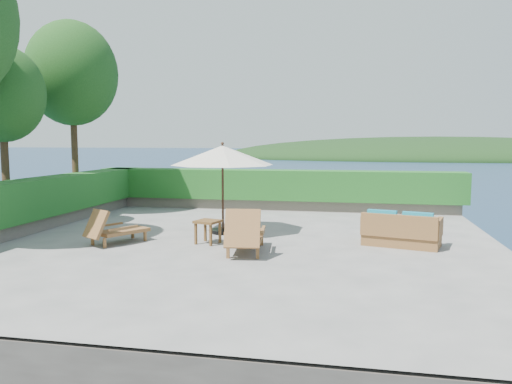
% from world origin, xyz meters
% --- Properties ---
extents(ground, '(12.00, 12.00, 0.00)m').
position_xyz_m(ground, '(0.00, 0.00, 0.00)').
color(ground, gray).
rests_on(ground, ground).
extents(foundation, '(12.00, 12.00, 3.00)m').
position_xyz_m(foundation, '(0.00, 0.00, -1.55)').
color(foundation, '#5E554A').
rests_on(foundation, ocean).
extents(ocean, '(600.00, 600.00, 0.00)m').
position_xyz_m(ocean, '(0.00, 0.00, -3.00)').
color(ocean, '#163146').
rests_on(ocean, ground).
extents(offshore_island, '(126.00, 57.60, 12.60)m').
position_xyz_m(offshore_island, '(25.00, 140.00, -3.00)').
color(offshore_island, black).
rests_on(offshore_island, ocean).
extents(planter_wall_far, '(12.00, 0.60, 0.36)m').
position_xyz_m(planter_wall_far, '(0.00, 5.60, 0.18)').
color(planter_wall_far, slate).
rests_on(planter_wall_far, ground).
extents(planter_wall_left, '(0.60, 12.00, 0.36)m').
position_xyz_m(planter_wall_left, '(-5.60, 0.00, 0.18)').
color(planter_wall_left, slate).
rests_on(planter_wall_left, ground).
extents(hedge_far, '(12.40, 0.90, 1.00)m').
position_xyz_m(hedge_far, '(0.00, 5.60, 0.85)').
color(hedge_far, '#154B18').
rests_on(hedge_far, planter_wall_far).
extents(hedge_left, '(0.90, 12.40, 1.00)m').
position_xyz_m(hedge_left, '(-5.60, 0.00, 0.85)').
color(hedge_left, '#154B18').
rests_on(hedge_left, planter_wall_left).
extents(tree_mid, '(2.20, 2.20, 4.83)m').
position_xyz_m(tree_mid, '(-6.40, 0.50, 3.55)').
color(tree_mid, '#49301C').
rests_on(tree_mid, ground).
extents(tree_far, '(2.80, 2.80, 6.03)m').
position_xyz_m(tree_far, '(-6.00, 3.20, 4.40)').
color(tree_far, '#49301C').
rests_on(tree_far, ground).
extents(patio_umbrella, '(3.40, 3.40, 2.32)m').
position_xyz_m(patio_umbrella, '(-0.61, 1.04, 1.96)').
color(patio_umbrella, black).
rests_on(patio_umbrella, ground).
extents(lounge_left, '(1.23, 1.54, 0.83)m').
position_xyz_m(lounge_left, '(-2.70, -0.74, 0.35)').
color(lounge_left, brown).
rests_on(lounge_left, ground).
extents(lounge_right, '(0.91, 1.80, 1.00)m').
position_xyz_m(lounge_right, '(0.44, -1.06, 0.42)').
color(lounge_right, brown).
rests_on(lounge_right, ground).
extents(side_table, '(0.63, 0.63, 0.54)m').
position_xyz_m(side_table, '(-0.61, -0.29, 0.45)').
color(side_table, brown).
rests_on(side_table, ground).
extents(wicker_loveseat, '(1.83, 1.26, 0.82)m').
position_xyz_m(wicker_loveseat, '(3.71, 0.31, 0.32)').
color(wicker_loveseat, brown).
rests_on(wicker_loveseat, ground).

